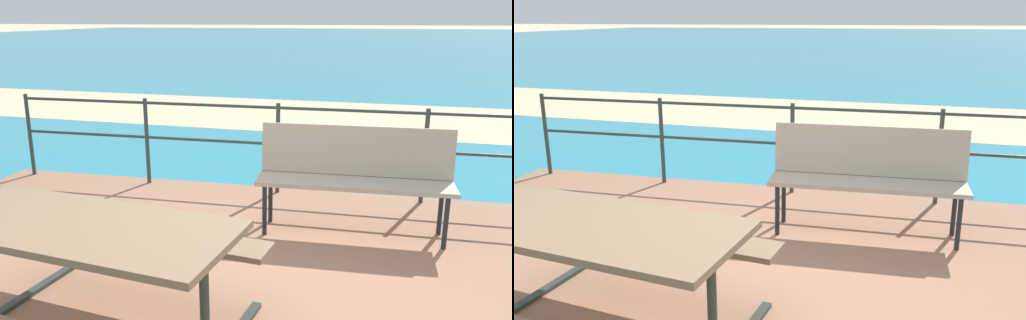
% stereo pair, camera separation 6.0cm
% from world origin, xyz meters
% --- Properties ---
extents(patio_paving, '(6.40, 5.20, 0.06)m').
position_xyz_m(patio_paving, '(0.00, 0.00, 0.03)').
color(patio_paving, '#996B51').
rests_on(patio_paving, ground).
extents(sea_water, '(90.00, 90.00, 0.01)m').
position_xyz_m(sea_water, '(0.00, 40.00, 0.01)').
color(sea_water, teal).
rests_on(sea_water, ground).
extents(beach_strip, '(54.10, 5.79, 0.01)m').
position_xyz_m(beach_strip, '(0.00, 7.31, 0.01)').
color(beach_strip, beige).
rests_on(beach_strip, ground).
extents(picnic_table, '(1.91, 1.71, 0.76)m').
position_xyz_m(picnic_table, '(-0.55, -0.46, 0.64)').
color(picnic_table, '#7A6047').
rests_on(picnic_table, patio_paving).
extents(park_bench, '(1.65, 0.46, 0.92)m').
position_xyz_m(park_bench, '(0.83, 1.56, 0.62)').
color(park_bench, tan).
rests_on(park_bench, patio_paving).
extents(railing_fence, '(5.94, 0.04, 0.96)m').
position_xyz_m(railing_fence, '(0.00, 2.45, 0.68)').
color(railing_fence, '#2D3833').
rests_on(railing_fence, patio_paving).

